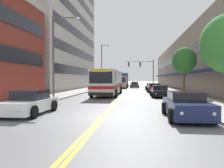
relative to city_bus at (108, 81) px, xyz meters
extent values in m
plane|color=slate|center=(1.76, 21.77, -1.72)|extent=(240.00, 240.00, 0.00)
cube|color=#B2ADA5|center=(-5.54, 21.77, -1.65)|extent=(3.60, 106.00, 0.15)
cube|color=#B2ADA5|center=(9.06, 21.77, -1.65)|extent=(3.60, 106.00, 0.15)
cube|color=yellow|center=(1.66, 21.77, -1.72)|extent=(0.14, 106.00, 0.01)
cube|color=yellow|center=(1.86, 21.77, -1.72)|extent=(0.14, 106.00, 0.01)
cube|color=black|center=(-7.55, -8.04, 2.47)|extent=(0.08, 11.55, 1.40)
cube|color=black|center=(-7.55, -8.04, 5.82)|extent=(0.08, 11.55, 1.40)
cube|color=#BCB7AD|center=(-13.59, 14.52, 10.52)|extent=(12.00, 29.05, 24.49)
cube|color=black|center=(-7.55, 14.52, 1.78)|extent=(0.08, 26.73, 1.40)
cube|color=black|center=(-7.55, 14.52, 5.28)|extent=(0.08, 26.73, 1.40)
cube|color=black|center=(-7.55, 14.52, 8.77)|extent=(0.08, 26.73, 1.40)
cube|color=black|center=(-7.55, 14.52, 12.27)|extent=(0.08, 26.73, 1.40)
cube|color=gray|center=(15.11, 21.77, 3.10)|extent=(8.00, 68.00, 9.64)
cube|color=navy|center=(10.56, 21.77, 1.18)|extent=(1.10, 61.20, 0.24)
cube|color=black|center=(11.07, 21.77, 4.25)|extent=(0.08, 61.20, 1.40)
cube|color=silver|center=(0.00, -0.10, -0.03)|extent=(2.57, 11.23, 2.69)
cube|color=#B21919|center=(0.00, -0.10, -0.57)|extent=(2.59, 11.25, 0.32)
cube|color=black|center=(0.00, 0.46, 0.40)|extent=(2.60, 8.76, 0.97)
cube|color=black|center=(0.00, -5.73, 0.46)|extent=(2.31, 0.04, 1.18)
cube|color=yellow|center=(0.00, -5.74, 1.13)|extent=(1.85, 0.06, 0.28)
cube|color=black|center=(0.00, -5.75, -1.19)|extent=(2.52, 0.08, 0.32)
cylinder|color=black|center=(-1.31, -3.91, -1.22)|extent=(0.30, 1.00, 1.00)
cylinder|color=black|center=(1.31, -3.91, -1.22)|extent=(0.30, 1.00, 1.00)
cylinder|color=black|center=(-1.31, 2.99, -1.22)|extent=(0.30, 1.00, 1.00)
cylinder|color=black|center=(1.31, 2.99, -1.22)|extent=(0.30, 1.00, 1.00)
cube|color=white|center=(-2.57, -15.07, -1.20)|extent=(1.81, 4.28, 0.65)
cube|color=black|center=(-2.57, -14.90, -0.60)|extent=(1.55, 1.88, 0.55)
cylinder|color=black|center=(-3.49, -16.40, -1.38)|extent=(0.22, 0.69, 0.69)
cylinder|color=black|center=(-1.64, -16.40, -1.38)|extent=(0.22, 0.69, 0.69)
cylinder|color=black|center=(-3.49, -13.75, -1.38)|extent=(0.22, 0.69, 0.69)
cylinder|color=black|center=(-1.64, -13.75, -1.38)|extent=(0.22, 0.69, 0.69)
sphere|color=silver|center=(-1.93, -17.23, -1.17)|extent=(0.16, 0.16, 0.16)
cube|color=red|center=(-3.22, -12.92, -1.17)|extent=(0.18, 0.04, 0.10)
cube|color=red|center=(-1.92, -12.92, -1.17)|extent=(0.18, 0.04, 0.10)
cube|color=#232328|center=(-2.66, 9.82, -1.22)|extent=(1.92, 4.34, 0.65)
cube|color=black|center=(-2.66, 9.99, -0.67)|extent=(1.65, 1.91, 0.44)
cylinder|color=black|center=(-3.64, 8.47, -1.40)|extent=(0.22, 0.64, 0.64)
cylinder|color=black|center=(-1.67, 8.47, -1.40)|extent=(0.22, 0.64, 0.64)
cylinder|color=black|center=(-3.64, 11.16, -1.40)|extent=(0.22, 0.64, 0.64)
cylinder|color=black|center=(-1.67, 11.16, -1.40)|extent=(0.22, 0.64, 0.64)
sphere|color=silver|center=(-3.33, 7.63, -1.19)|extent=(0.16, 0.16, 0.16)
sphere|color=silver|center=(-1.98, 7.63, -1.19)|extent=(0.16, 0.16, 0.16)
cube|color=red|center=(-3.35, 12.00, -1.19)|extent=(0.18, 0.04, 0.10)
cube|color=red|center=(-1.97, 12.00, -1.19)|extent=(0.18, 0.04, 0.10)
cube|color=#19234C|center=(6.08, -15.38, -1.17)|extent=(1.85, 4.36, 0.73)
cube|color=black|center=(6.08, -15.21, -0.58)|extent=(1.59, 1.92, 0.43)
cylinder|color=black|center=(5.13, -16.73, -1.38)|extent=(0.22, 0.69, 0.69)
cylinder|color=black|center=(7.03, -16.73, -1.38)|extent=(0.22, 0.69, 0.69)
cylinder|color=black|center=(5.13, -14.03, -1.38)|extent=(0.22, 0.69, 0.69)
cylinder|color=black|center=(7.03, -14.03, -1.38)|extent=(0.22, 0.69, 0.69)
sphere|color=silver|center=(5.43, -17.58, -1.13)|extent=(0.16, 0.16, 0.16)
sphere|color=silver|center=(6.73, -17.58, -1.13)|extent=(0.16, 0.16, 0.16)
cube|color=red|center=(5.41, -13.19, -1.13)|extent=(0.18, 0.04, 0.10)
cube|color=red|center=(6.75, -13.19, -1.13)|extent=(0.18, 0.04, 0.10)
cube|color=black|center=(6.09, -1.99, -1.24)|extent=(1.79, 4.50, 0.62)
cube|color=black|center=(6.09, -1.81, -0.68)|extent=(1.54, 1.98, 0.51)
cylinder|color=black|center=(5.18, -3.39, -1.42)|extent=(0.22, 0.60, 0.60)
cylinder|color=black|center=(7.01, -3.39, -1.42)|extent=(0.22, 0.60, 0.60)
cylinder|color=black|center=(5.18, -0.60, -1.42)|extent=(0.22, 0.60, 0.60)
cylinder|color=black|center=(7.01, -0.60, -1.42)|extent=(0.22, 0.60, 0.60)
sphere|color=silver|center=(5.47, -4.26, -1.21)|extent=(0.16, 0.16, 0.16)
sphere|color=silver|center=(6.72, -4.26, -1.21)|extent=(0.16, 0.16, 0.16)
cube|color=red|center=(5.45, 0.27, -1.21)|extent=(0.18, 0.04, 0.10)
cube|color=red|center=(6.74, 0.27, -1.21)|extent=(0.18, 0.04, 0.10)
cube|color=maroon|center=(6.11, 6.11, -1.20)|extent=(1.89, 4.34, 0.69)
cube|color=black|center=(6.11, 6.28, -0.62)|extent=(1.62, 1.91, 0.47)
cylinder|color=black|center=(5.14, 4.76, -1.39)|extent=(0.22, 0.66, 0.66)
cylinder|color=black|center=(7.07, 4.76, -1.39)|extent=(0.22, 0.66, 0.66)
cylinder|color=black|center=(5.14, 7.45, -1.39)|extent=(0.22, 0.66, 0.66)
cylinder|color=black|center=(7.07, 7.45, -1.39)|extent=(0.22, 0.66, 0.66)
sphere|color=silver|center=(5.45, 3.92, -1.16)|extent=(0.16, 0.16, 0.16)
sphere|color=silver|center=(6.77, 3.92, -1.16)|extent=(0.16, 0.16, 0.16)
cube|color=red|center=(5.43, 8.29, -1.16)|extent=(0.18, 0.04, 0.10)
cube|color=red|center=(6.79, 8.29, -1.16)|extent=(0.18, 0.04, 0.10)
cube|color=#BCAD89|center=(6.03, 12.72, -1.22)|extent=(1.73, 4.50, 0.63)
cube|color=black|center=(6.03, 12.90, -0.69)|extent=(1.49, 1.98, 0.42)
cylinder|color=black|center=(5.14, 11.32, -1.38)|extent=(0.22, 0.69, 0.69)
cylinder|color=black|center=(6.91, 11.32, -1.38)|extent=(0.22, 0.69, 0.69)
cylinder|color=black|center=(5.14, 14.11, -1.38)|extent=(0.22, 0.69, 0.69)
cylinder|color=black|center=(6.91, 14.11, -1.38)|extent=(0.22, 0.69, 0.69)
sphere|color=silver|center=(5.42, 10.45, -1.19)|extent=(0.16, 0.16, 0.16)
sphere|color=silver|center=(6.63, 10.45, -1.19)|extent=(0.16, 0.16, 0.16)
cube|color=red|center=(5.41, 14.98, -1.19)|extent=(0.18, 0.04, 0.10)
cube|color=red|center=(6.65, 14.98, -1.19)|extent=(0.18, 0.04, 0.10)
cube|color=#38383D|center=(2.96, 22.26, -1.21)|extent=(1.77, 4.08, 0.65)
cube|color=black|center=(2.96, 22.42, -0.64)|extent=(1.52, 1.79, 0.49)
cylinder|color=black|center=(2.06, 21.00, -1.37)|extent=(0.22, 0.70, 0.70)
cylinder|color=black|center=(3.87, 21.00, -1.37)|extent=(0.22, 0.70, 0.70)
cylinder|color=black|center=(2.06, 23.52, -1.37)|extent=(0.22, 0.70, 0.70)
cylinder|color=black|center=(3.87, 23.52, -1.37)|extent=(0.22, 0.70, 0.70)
sphere|color=silver|center=(2.34, 20.20, -1.17)|extent=(0.16, 0.16, 0.16)
sphere|color=silver|center=(3.58, 20.20, -1.17)|extent=(0.16, 0.16, 0.16)
cube|color=red|center=(2.33, 24.31, -1.17)|extent=(0.18, 0.04, 0.10)
cube|color=red|center=(3.60, 24.31, -1.17)|extent=(0.18, 0.04, 0.10)
cube|color=#BCAD89|center=(0.20, 18.76, -0.34)|extent=(2.35, 2.21, 2.26)
cube|color=black|center=(0.20, 17.63, 0.07)|extent=(2.00, 0.04, 1.00)
cube|color=#335699|center=(0.20, 22.44, 0.05)|extent=(2.40, 5.15, 3.04)
cylinder|color=black|center=(-1.01, 18.76, -1.30)|extent=(0.28, 0.84, 0.84)
cylinder|color=black|center=(1.40, 18.76, -1.30)|extent=(0.28, 0.84, 0.84)
cylinder|color=black|center=(-1.01, 23.98, -1.30)|extent=(0.28, 0.84, 0.84)
cylinder|color=black|center=(1.40, 23.98, -1.30)|extent=(0.28, 0.84, 0.84)
cylinder|color=#47474C|center=(6.96, 20.42, 1.32)|extent=(0.18, 0.18, 6.08)
cylinder|color=#47474C|center=(3.88, 20.42, 4.01)|extent=(6.16, 0.11, 0.11)
cube|color=black|center=(4.19, 20.42, 3.41)|extent=(0.34, 0.26, 0.92)
sphere|color=red|center=(4.19, 20.26, 3.69)|extent=(0.18, 0.18, 0.18)
sphere|color=yellow|center=(4.19, 20.26, 3.41)|extent=(0.18, 0.18, 0.18)
sphere|color=green|center=(4.19, 20.26, 3.14)|extent=(0.18, 0.18, 0.18)
cylinder|color=black|center=(4.19, 20.42, 3.94)|extent=(0.02, 0.02, 0.14)
cube|color=black|center=(1.73, 20.42, 3.41)|extent=(0.34, 0.26, 0.92)
sphere|color=red|center=(1.73, 20.26, 3.69)|extent=(0.18, 0.18, 0.18)
sphere|color=yellow|center=(1.73, 20.26, 3.41)|extent=(0.18, 0.18, 0.18)
sphere|color=green|center=(1.73, 20.26, 3.14)|extent=(0.18, 0.18, 0.18)
cylinder|color=black|center=(1.73, 20.42, 3.94)|extent=(0.02, 0.02, 0.14)
cylinder|color=#47474C|center=(-3.54, -9.00, 1.94)|extent=(0.16, 0.16, 7.32)
cylinder|color=#47474C|center=(-2.53, -9.00, 5.45)|extent=(2.02, 0.10, 0.10)
ellipsoid|color=#B2B2B7|center=(-1.51, -9.00, 5.35)|extent=(0.56, 0.28, 0.20)
cylinder|color=#47474C|center=(-3.54, 16.32, 2.72)|extent=(0.16, 0.16, 8.89)
cylinder|color=#47474C|center=(-2.80, 16.32, 7.02)|extent=(1.47, 0.10, 0.10)
ellipsoid|color=#B2B2B7|center=(-2.06, 16.32, 6.92)|extent=(0.56, 0.28, 0.20)
cylinder|color=brown|center=(8.68, -2.29, -0.18)|extent=(0.22, 0.22, 2.79)
ellipsoid|color=#2D6B28|center=(8.68, -2.29, 2.32)|extent=(2.58, 2.58, 2.84)
cylinder|color=yellow|center=(7.71, -7.81, -1.28)|extent=(0.27, 0.27, 0.59)
sphere|color=yellow|center=(7.71, -7.81, -0.91)|extent=(0.25, 0.25, 0.25)
cylinder|color=yellow|center=(7.53, -7.81, -1.21)|extent=(0.08, 0.12, 0.12)
camera|label=1|loc=(3.59, -26.91, 0.33)|focal=35.00mm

